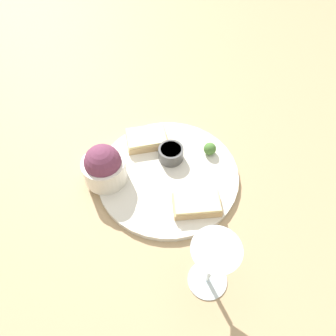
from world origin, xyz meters
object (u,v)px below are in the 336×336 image
at_px(cheese_toast_far, 197,204).
at_px(wine_glass, 215,259).
at_px(salad_bowl, 104,166).
at_px(cheese_toast_near, 147,139).
at_px(sauce_ramekin, 171,153).

height_order(cheese_toast_far, wine_glass, wine_glass).
distance_m(cheese_toast_far, wine_glass, 0.17).
bearing_deg(salad_bowl, cheese_toast_near, -146.22).
bearing_deg(wine_glass, cheese_toast_near, -86.13).
xyz_separation_m(sauce_ramekin, cheese_toast_near, (0.04, -0.06, -0.01)).
height_order(sauce_ramekin, wine_glass, wine_glass).
relative_size(sauce_ramekin, cheese_toast_near, 0.56).
relative_size(cheese_toast_near, cheese_toast_far, 0.94).
bearing_deg(cheese_toast_far, wine_glass, 78.80).
xyz_separation_m(sauce_ramekin, cheese_toast_far, (-0.01, 0.14, -0.01)).
xyz_separation_m(cheese_toast_near, cheese_toast_far, (-0.05, 0.21, 0.00)).
height_order(cheese_toast_near, cheese_toast_far, same).
distance_m(sauce_ramekin, cheese_toast_far, 0.14).
distance_m(cheese_toast_near, wine_glass, 0.37).
xyz_separation_m(sauce_ramekin, wine_glass, (0.02, 0.29, 0.07)).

